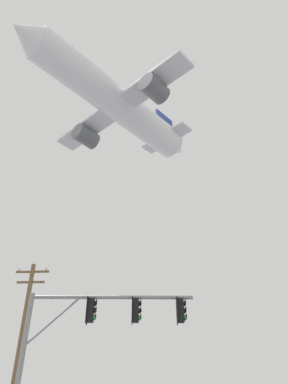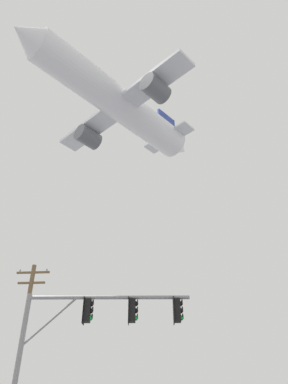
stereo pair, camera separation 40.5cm
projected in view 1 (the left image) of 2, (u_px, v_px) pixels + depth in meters
The scene contains 3 objects.
signal_pole_near at pixel (96, 326), 14.21m from camera, with size 6.63×0.67×5.75m.
utility_pole at pixel (21, 341), 21.62m from camera, with size 2.20×0.28×10.19m.
airplane at pixel (114, 102), 48.14m from camera, with size 21.90×25.16×8.11m.
Camera 1 is at (0.29, -5.77, 1.24)m, focal length 34.12 mm.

